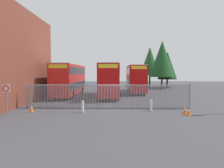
# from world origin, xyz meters

# --- Properties ---
(ground_plane) EXTENTS (100.00, 100.00, 0.00)m
(ground_plane) POSITION_xyz_m (0.00, 8.00, 0.00)
(ground_plane) COLOR #3D3D42
(palisade_fence) EXTENTS (15.20, 0.14, 2.35)m
(palisade_fence) POSITION_xyz_m (-0.31, 0.00, 1.18)
(palisade_fence) COLOR gray
(palisade_fence) RESTS_ON ground
(double_decker_bus_near_gate) EXTENTS (2.54, 10.81, 4.42)m
(double_decker_bus_near_gate) POSITION_xyz_m (-0.40, 8.84, 2.42)
(double_decker_bus_near_gate) COLOR #B70C0C
(double_decker_bus_near_gate) RESTS_ON ground
(double_decker_bus_behind_fence_left) EXTENTS (2.54, 10.81, 4.42)m
(double_decker_bus_behind_fence_left) POSITION_xyz_m (-6.11, 9.41, 2.42)
(double_decker_bus_behind_fence_left) COLOR red
(double_decker_bus_behind_fence_left) RESTS_ON ground
(double_decker_bus_behind_fence_right) EXTENTS (2.54, 10.81, 4.42)m
(double_decker_bus_behind_fence_right) POSITION_xyz_m (3.57, 14.58, 2.42)
(double_decker_bus_behind_fence_right) COLOR #B70C0C
(double_decker_bus_behind_fence_right) RESTS_ON ground
(bollard_near_left) EXTENTS (0.20, 0.20, 0.95)m
(bollard_near_left) POSITION_xyz_m (-2.24, -1.98, 0.47)
(bollard_near_left) COLOR silver
(bollard_near_left) RESTS_ON ground
(bollard_center_front) EXTENTS (0.20, 0.20, 0.95)m
(bollard_center_front) POSITION_xyz_m (3.50, -1.15, 0.47)
(bollard_center_front) COLOR silver
(bollard_center_front) RESTS_ON ground
(traffic_cone_by_gate) EXTENTS (0.34, 0.34, 0.59)m
(traffic_cone_by_gate) POSITION_xyz_m (6.08, -2.85, 0.29)
(traffic_cone_by_gate) COLOR orange
(traffic_cone_by_gate) RESTS_ON ground
(traffic_cone_mid_forecourt) EXTENTS (0.34, 0.34, 0.59)m
(traffic_cone_mid_forecourt) POSITION_xyz_m (6.01, -2.29, 0.29)
(traffic_cone_mid_forecourt) COLOR orange
(traffic_cone_mid_forecourt) RESTS_ON ground
(traffic_cone_near_kerb) EXTENTS (0.34, 0.34, 0.59)m
(traffic_cone_near_kerb) POSITION_xyz_m (-6.50, -2.04, 0.29)
(traffic_cone_near_kerb) COLOR orange
(traffic_cone_near_kerb) RESTS_ON ground
(speed_limit_sign_post) EXTENTS (0.60, 0.14, 2.40)m
(speed_limit_sign_post) POSITION_xyz_m (-7.96, -3.10, 1.78)
(speed_limit_sign_post) COLOR slate
(speed_limit_sign_post) RESTS_ON ground
(tree_tall_back) EXTENTS (4.45, 4.45, 9.10)m
(tree_tall_back) POSITION_xyz_m (7.90, 26.42, 5.90)
(tree_tall_back) COLOR #4C3823
(tree_tall_back) RESTS_ON ground
(tree_short_side) EXTENTS (4.24, 4.24, 7.89)m
(tree_short_side) POSITION_xyz_m (11.73, 25.96, 4.85)
(tree_short_side) COLOR #4C3823
(tree_short_side) RESTS_ON ground
(tree_mid_row) EXTENTS (5.17, 5.17, 9.83)m
(tree_mid_row) POSITION_xyz_m (9.78, 22.62, 6.13)
(tree_mid_row) COLOR #4C3823
(tree_mid_row) RESTS_ON ground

